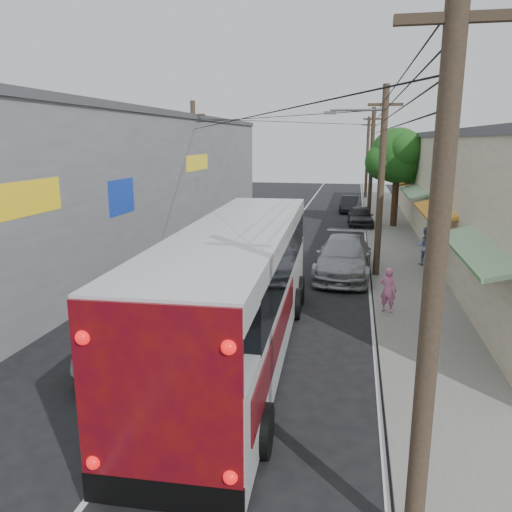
{
  "coord_description": "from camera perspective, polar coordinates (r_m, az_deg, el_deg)",
  "views": [
    {
      "loc": [
        4.15,
        -8.51,
        5.84
      ],
      "look_at": [
        0.81,
        8.33,
        1.81
      ],
      "focal_mm": 35.0,
      "sensor_mm": 36.0,
      "label": 1
    }
  ],
  "objects": [
    {
      "name": "building_left",
      "position": [
        29.45,
        -14.43,
        8.53
      ],
      "size": [
        7.2,
        36.0,
        7.25
      ],
      "color": "gray",
      "rests_on": "ground"
    },
    {
      "name": "pedestrian_far",
      "position": [
        24.44,
        18.76,
        1.08
      ],
      "size": [
        0.96,
        0.8,
        1.77
      ],
      "primitive_type": "imported",
      "rotation": [
        0.0,
        0.0,
        2.98
      ],
      "color": "#808EBA",
      "rests_on": "sidewalk"
    },
    {
      "name": "jeepney",
      "position": [
        14.02,
        -13.13,
        -8.74
      ],
      "size": [
        2.78,
        5.14,
        1.37
      ],
      "primitive_type": "imported",
      "rotation": [
        0.0,
        0.0,
        0.11
      ],
      "color": "silver",
      "rests_on": "ground"
    },
    {
      "name": "parked_suv",
      "position": [
        22.09,
        10.0,
        -0.11
      ],
      "size": [
        2.53,
        5.8,
        1.66
      ],
      "primitive_type": "imported",
      "rotation": [
        0.0,
        0.0,
        -0.04
      ],
      "color": "#97999F",
      "rests_on": "ground"
    },
    {
      "name": "ground",
      "position": [
        11.12,
        -13.26,
        -18.87
      ],
      "size": [
        120.0,
        120.0,
        0.0
      ],
      "primitive_type": "plane",
      "color": "black",
      "rests_on": "ground"
    },
    {
      "name": "sidewalk",
      "position": [
        29.19,
        15.59,
        1.29
      ],
      "size": [
        3.0,
        80.0,
        0.12
      ],
      "primitive_type": "cube",
      "color": "slate",
      "rests_on": "ground"
    },
    {
      "name": "parked_car_far",
      "position": [
        41.93,
        10.69,
        5.86
      ],
      "size": [
        1.69,
        4.02,
        1.29
      ],
      "primitive_type": "imported",
      "rotation": [
        0.0,
        0.0,
        -0.08
      ],
      "color": "black",
      "rests_on": "ground"
    },
    {
      "name": "pedestrian_near",
      "position": [
        17.43,
        14.88,
        -3.77
      ],
      "size": [
        0.66,
        0.55,
        1.53
      ],
      "primitive_type": "imported",
      "rotation": [
        0.0,
        0.0,
        2.74
      ],
      "color": "#D06E9C",
      "rests_on": "sidewalk"
    },
    {
      "name": "street_tree",
      "position": [
        34.65,
        15.99,
        10.78
      ],
      "size": [
        4.4,
        4.0,
        6.6
      ],
      "color": "#3F2B19",
      "rests_on": "ground"
    },
    {
      "name": "utility_poles",
      "position": [
        28.9,
        9.28,
        9.64
      ],
      "size": [
        11.8,
        45.28,
        8.0
      ],
      "color": "#473828",
      "rests_on": "ground"
    },
    {
      "name": "building_right",
      "position": [
        31.38,
        23.94,
        7.17
      ],
      "size": [
        7.09,
        40.0,
        6.25
      ],
      "color": "beige",
      "rests_on": "ground"
    },
    {
      "name": "coach_bus",
      "position": [
        13.57,
        -1.86,
        -3.76
      ],
      "size": [
        3.27,
        12.72,
        3.64
      ],
      "rotation": [
        0.0,
        0.0,
        0.04
      ],
      "color": "silver",
      "rests_on": "ground"
    },
    {
      "name": "parked_car_mid",
      "position": [
        34.89,
        11.85,
        4.45
      ],
      "size": [
        1.84,
        4.16,
        1.39
      ],
      "primitive_type": "imported",
      "rotation": [
        0.0,
        0.0,
        0.05
      ],
      "color": "#28292D",
      "rests_on": "ground"
    }
  ]
}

